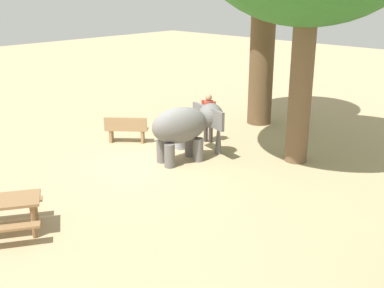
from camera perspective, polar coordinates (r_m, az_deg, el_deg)
The scene contains 6 objects.
ground_plane at distance 13.92m, azimuth -4.52°, elevation -2.31°, with size 60.00×60.00×0.00m, color tan.
elephant at distance 13.80m, azimuth -0.60°, elevation 2.16°, with size 2.39×1.69×1.64m.
person_handler at distance 15.49m, azimuth 1.99°, elevation 3.60°, with size 0.32×0.49×1.62m.
wooden_bench at distance 15.70m, azimuth -7.91°, elevation 1.83°, with size 1.21×1.32×0.88m.
picnic_table_near at distance 10.60m, azimuth -21.83°, elevation -7.21°, with size 2.06×2.05×0.78m.
feed_bucket at distance 15.06m, azimuth -1.42°, elevation 0.04°, with size 0.36×0.36×0.32m, color gray.
Camera 1 is at (8.64, 9.72, 4.97)m, focal length 44.27 mm.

